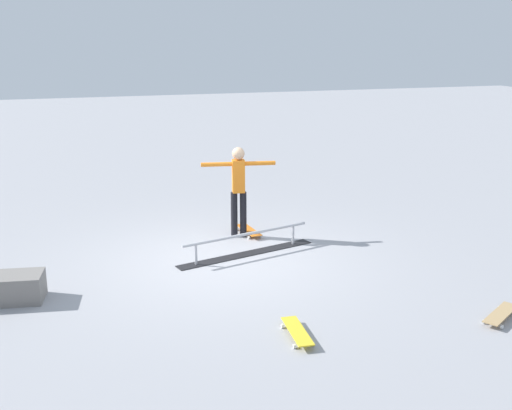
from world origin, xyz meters
name	(u,v)px	position (x,y,z in m)	size (l,w,h in m)	color
ground_plane	(224,260)	(0.00, 0.00, 0.00)	(60.00, 60.00, 0.00)	#9E9EA3
grind_rail	(247,245)	(-0.45, -0.17, 0.17)	(2.55, 0.86, 0.38)	black
skater_main	(239,185)	(-0.61, -1.15, 0.97)	(1.34, 0.32, 1.67)	black
skateboard_main	(249,230)	(-0.82, -1.22, 0.07)	(0.31, 0.81, 0.09)	orange
loose_skateboard_natural	(501,314)	(-2.87, 3.25, 0.07)	(0.79, 0.59, 0.09)	tan
loose_skateboard_yellow	(297,331)	(-0.15, 2.88, 0.07)	(0.31, 0.81, 0.09)	yellow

